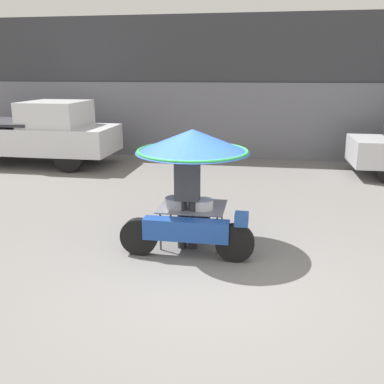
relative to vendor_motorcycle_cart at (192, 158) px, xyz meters
The scene contains 5 objects.
ground_plane 1.83m from the vendor_motorcycle_cart, 66.17° to the right, with size 36.00×36.00×0.00m, color slate.
shopfront_building 8.43m from the vendor_motorcycle_cart, 86.96° to the left, with size 28.00×2.06×4.44m.
vendor_motorcycle_cart is the anchor object (origin of this frame).
vendor_person 0.56m from the vendor_motorcycle_cart, 107.98° to the right, with size 0.38×0.22×1.64m.
pickup_truck 7.83m from the vendor_motorcycle_cart, 136.26° to the left, with size 4.96×1.96×1.90m.
Camera 1 is at (0.65, -5.45, 2.77)m, focal length 40.00 mm.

